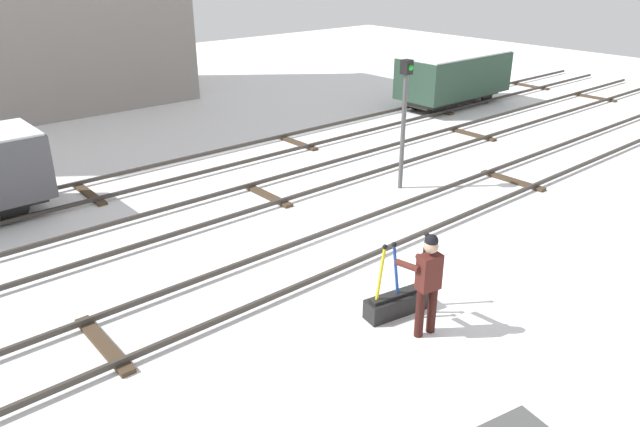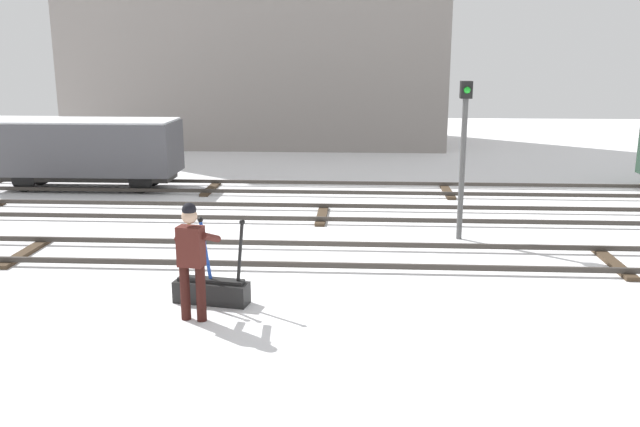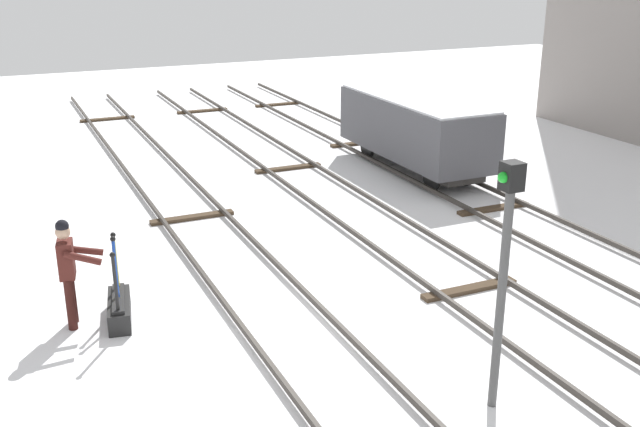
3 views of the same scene
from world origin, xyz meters
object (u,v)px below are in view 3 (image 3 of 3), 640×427
Objects in this scene: switch_lever_frame at (119,306)px; freight_car_mid_siding at (415,128)px; rail_worker at (69,266)px; signal_post at (504,261)px.

switch_lever_frame is 10.86m from freight_car_mid_siding.
signal_post is at bearing 55.98° from rail_worker.
signal_post is at bearing 52.18° from switch_lever_frame.
switch_lever_frame is 0.42× the size of signal_post.
freight_car_mid_siding is at bearing 132.32° from switch_lever_frame.
switch_lever_frame is at bearing 91.22° from rail_worker.
freight_car_mid_siding is at bearing 129.95° from rail_worker.
signal_post is 0.63× the size of freight_car_mid_siding.
signal_post is at bearing -26.03° from freight_car_mid_siding.
switch_lever_frame is 0.78× the size of rail_worker.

